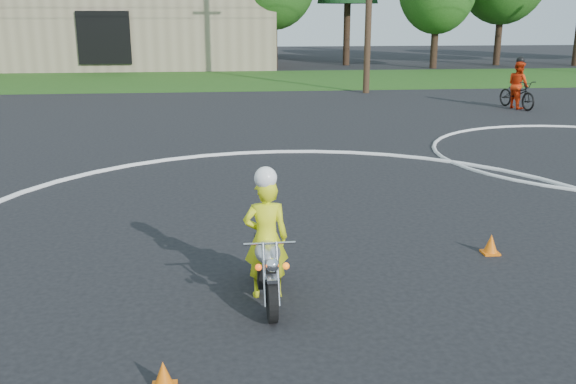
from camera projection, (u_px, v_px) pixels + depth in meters
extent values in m
plane|color=black|center=(341.00, 311.00, 7.71)|extent=(120.00, 120.00, 0.00)
cube|color=#1E4714|center=(247.00, 80.00, 33.55)|extent=(120.00, 10.00, 0.02)
torus|color=silver|center=(308.00, 229.00, 10.58)|extent=(12.12, 12.12, 0.12)
cylinder|color=black|center=(272.00, 301.00, 7.38)|extent=(0.12, 0.52, 0.52)
cylinder|color=black|center=(263.00, 261.00, 8.54)|extent=(0.12, 0.52, 0.52)
cube|color=black|center=(266.00, 272.00, 7.98)|extent=(0.25, 0.48, 0.26)
ellipsoid|color=silver|center=(268.00, 252.00, 7.72)|extent=(0.32, 0.56, 0.24)
cube|color=black|center=(264.00, 242.00, 8.15)|extent=(0.24, 0.52, 0.09)
cylinder|color=silver|center=(264.00, 274.00, 7.36)|extent=(0.05, 0.31, 0.70)
cylinder|color=silver|center=(278.00, 274.00, 7.38)|extent=(0.05, 0.31, 0.70)
cube|color=#B8B8BE|center=(272.00, 279.00, 7.29)|extent=(0.13, 0.19, 0.04)
cylinder|color=silver|center=(270.00, 243.00, 7.42)|extent=(0.61, 0.05, 0.03)
sphere|color=white|center=(272.00, 265.00, 7.17)|extent=(0.16, 0.16, 0.16)
sphere|color=#F74B0C|center=(258.00, 267.00, 7.18)|extent=(0.08, 0.08, 0.08)
sphere|color=orange|center=(286.00, 266.00, 7.21)|extent=(0.08, 0.08, 0.08)
cylinder|color=silver|center=(275.00, 267.00, 8.35)|extent=(0.09, 0.69, 0.07)
imported|color=yellow|center=(266.00, 239.00, 7.92)|extent=(0.57, 0.38, 1.53)
sphere|color=white|center=(266.00, 178.00, 7.67)|extent=(0.28, 0.28, 0.28)
imported|color=black|center=(517.00, 94.00, 23.63)|extent=(1.10, 2.08, 1.04)
imported|color=red|center=(518.00, 85.00, 23.54)|extent=(0.82, 0.96, 1.73)
sphere|color=black|center=(521.00, 60.00, 23.30)|extent=(0.30, 0.30, 0.30)
cone|color=orange|center=(163.00, 376.00, 6.06)|extent=(0.22, 0.22, 0.30)
cone|color=orange|center=(491.00, 244.00, 9.49)|extent=(0.22, 0.22, 0.30)
cube|color=orange|center=(490.00, 253.00, 9.53)|extent=(0.24, 0.24, 0.03)
cube|color=black|center=(104.00, 38.00, 36.91)|extent=(3.00, 0.16, 3.00)
cylinder|color=#382619|center=(274.00, 42.00, 40.01)|extent=(0.44, 0.44, 3.24)
cylinder|color=#382619|center=(347.00, 35.00, 42.33)|extent=(0.44, 0.44, 3.96)
cylinder|color=#382619|center=(434.00, 45.00, 40.10)|extent=(0.44, 0.44, 2.88)
cylinder|color=#382619|center=(498.00, 37.00, 42.42)|extent=(0.44, 0.44, 3.60)
cylinder|color=#382619|center=(210.00, 45.00, 40.62)|extent=(0.44, 0.44, 2.88)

